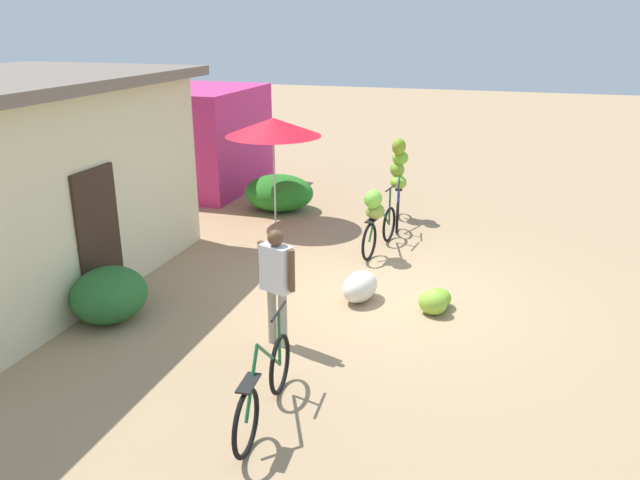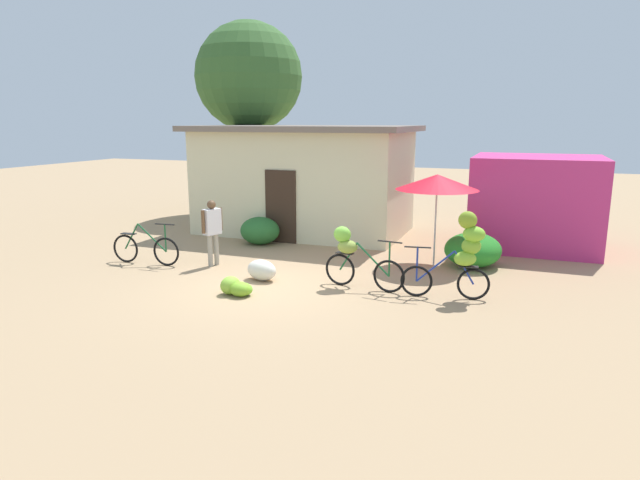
{
  "view_description": "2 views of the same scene",
  "coord_description": "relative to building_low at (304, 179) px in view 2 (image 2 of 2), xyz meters",
  "views": [
    {
      "loc": [
        -8.62,
        -1.61,
        3.92
      ],
      "look_at": [
        0.11,
        1.11,
        0.72
      ],
      "focal_mm": 35.48,
      "sensor_mm": 36.0,
      "label": 1
    },
    {
      "loc": [
        4.86,
        -9.72,
        3.31
      ],
      "look_at": [
        0.73,
        1.07,
        0.81
      ],
      "focal_mm": 31.02,
      "sensor_mm": 36.0,
      "label": 2
    }
  ],
  "objects": [
    {
      "name": "ground_plane",
      "position": [
        1.5,
        -5.59,
        -1.6
      ],
      "size": [
        60.0,
        60.0,
        0.0
      ],
      "primitive_type": "plane",
      "color": "tan"
    },
    {
      "name": "building_low",
      "position": [
        0.0,
        0.0,
        0.0
      ],
      "size": [
        6.45,
        3.89,
        3.16
      ],
      "color": "beige",
      "rests_on": "ground"
    },
    {
      "name": "shop_pink",
      "position": [
        6.51,
        0.23,
        -0.4
      ],
      "size": [
        3.2,
        2.8,
        2.4
      ],
      "primitive_type": "cube",
      "color": "#C73178",
      "rests_on": "ground"
    },
    {
      "name": "tree_behind_building",
      "position": [
        -3.08,
        2.43,
        3.19
      ],
      "size": [
        3.73,
        3.73,
        6.67
      ],
      "color": "brown",
      "rests_on": "ground"
    },
    {
      "name": "hedge_bush_front_left",
      "position": [
        -0.45,
        -2.11,
        -1.23
      ],
      "size": [
        1.08,
        0.99,
        0.75
      ],
      "primitive_type": "ellipsoid",
      "color": "#29682D",
      "rests_on": "ground"
    },
    {
      "name": "hedge_bush_front_right",
      "position": [
        5.22,
        -2.43,
        -1.21
      ],
      "size": [
        1.29,
        1.5,
        0.77
      ],
      "primitive_type": "ellipsoid",
      "color": "#257E25",
      "rests_on": "ground"
    },
    {
      "name": "market_umbrella",
      "position": [
        4.37,
        -2.67,
        0.34
      ],
      "size": [
        1.88,
        1.88,
        2.12
      ],
      "color": "beige",
      "rests_on": "ground"
    },
    {
      "name": "bicycle_leftmost",
      "position": [
        -1.97,
        -5.0,
        -1.23
      ],
      "size": [
        1.77,
        0.2,
        1.0
      ],
      "color": "black",
      "rests_on": "ground"
    },
    {
      "name": "bicycle_near_pile",
      "position": [
        3.13,
        -5.03,
        -0.89
      ],
      "size": [
        1.72,
        0.38,
        1.24
      ],
      "color": "black",
      "rests_on": "ground"
    },
    {
      "name": "bicycle_center_loaded",
      "position": [
        5.28,
        -5.01,
        -0.65
      ],
      "size": [
        1.65,
        0.49,
        1.68
      ],
      "color": "black",
      "rests_on": "ground"
    },
    {
      "name": "banana_pile_on_ground",
      "position": [
        1.2,
        -6.33,
        -1.45
      ],
      "size": [
        0.74,
        0.52,
        0.36
      ],
      "color": "#8BC039",
      "rests_on": "ground"
    },
    {
      "name": "produce_sack",
      "position": [
        1.18,
        -5.23,
        -1.38
      ],
      "size": [
        0.79,
        0.6,
        0.44
      ],
      "primitive_type": "ellipsoid",
      "rotation": [
        0.0,
        0.0,
        2.89
      ],
      "color": "silver",
      "rests_on": "ground"
    },
    {
      "name": "person_vendor",
      "position": [
        -0.42,
        -4.55,
        -0.67
      ],
      "size": [
        0.33,
        0.55,
        1.54
      ],
      "color": "gray",
      "rests_on": "ground"
    }
  ]
}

